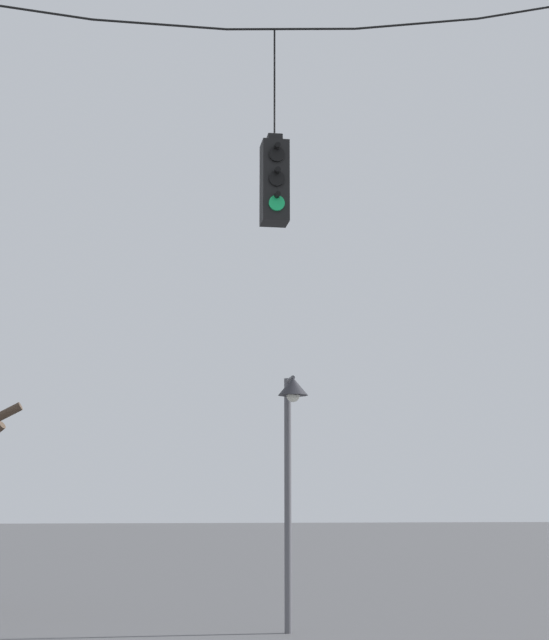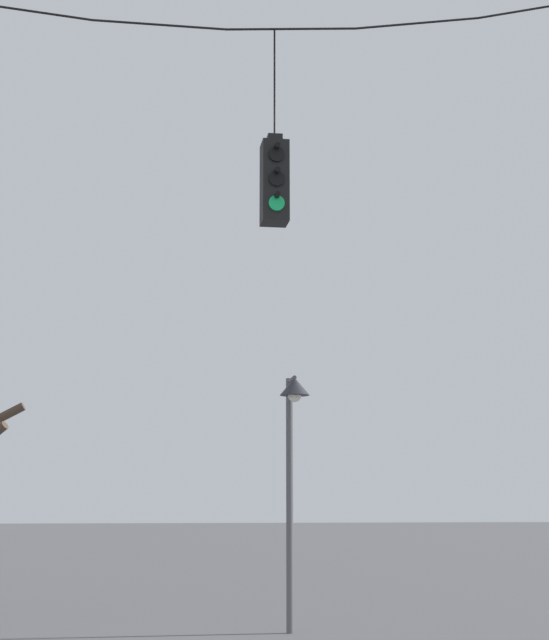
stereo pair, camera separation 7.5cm
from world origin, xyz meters
name	(u,v)px [view 1 (the left image)]	position (x,y,z in m)	size (l,w,h in m)	color
span_wire	(161,4)	(0.00, 0.17, 8.48)	(12.07, 0.03, 0.88)	black
traffic_light_near_right_pole	(275,181)	(1.49, 0.16, 6.15)	(0.34, 0.46, 2.64)	black
street_lamp	(291,434)	(2.46, 4.64, 3.25)	(0.50, 0.86, 4.24)	#515156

